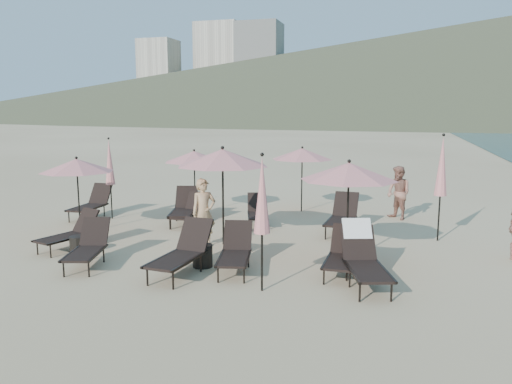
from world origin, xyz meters
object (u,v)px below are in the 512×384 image
(side_table_1, at_px, (203,256))
(umbrella_open_3, at_px, (194,157))
(lounger_2, at_px, (182,251))
(beachgoer_a, at_px, (204,213))
(lounger_1, at_px, (88,246))
(side_table_0, at_px, (79,245))
(lounger_8, at_px, (189,211))
(umbrella_closed_1, at_px, (442,167))
(lounger_7, at_px, (184,207))
(lounger_0, at_px, (70,232))
(lounger_10, at_px, (342,216))
(umbrella_open_4, at_px, (302,154))
(umbrella_open_1, at_px, (223,158))
(lounger_5, at_px, (364,256))
(beachgoer_b, at_px, (399,193))
(umbrella_open_2, at_px, (349,172))
(lounger_3, at_px, (235,251))
(lounger_6, at_px, (91,203))
(umbrella_open_0, at_px, (77,165))
(umbrella_closed_2, at_px, (110,163))
(umbrella_closed_0, at_px, (262,196))
(lounger_9, at_px, (257,211))
(lounger_4, at_px, (342,254))

(side_table_1, bearing_deg, umbrella_open_3, 114.90)
(lounger_2, bearing_deg, beachgoer_a, 104.91)
(lounger_1, bearing_deg, side_table_0, 119.92)
(lounger_1, xyz_separation_m, beachgoer_a, (1.80, 2.13, 0.41))
(lounger_8, relative_size, umbrella_closed_1, 0.56)
(lounger_2, xyz_separation_m, lounger_7, (-1.94, 4.35, -0.01))
(lounger_0, distance_m, lounger_1, 1.58)
(lounger_10, xyz_separation_m, side_table_1, (-2.50, -3.85, -0.24))
(umbrella_open_4, bearing_deg, side_table_0, -122.31)
(umbrella_open_1, distance_m, side_table_1, 2.67)
(umbrella_closed_1, bearing_deg, lounger_5, -112.46)
(side_table_0, height_order, beachgoer_b, beachgoer_b)
(lounger_8, height_order, beachgoer_b, beachgoer_b)
(side_table_0, distance_m, side_table_1, 3.17)
(lounger_2, distance_m, lounger_8, 4.54)
(umbrella_open_2, xyz_separation_m, umbrella_open_3, (-5.32, 3.96, -0.16))
(lounger_7, height_order, umbrella_open_2, umbrella_open_2)
(umbrella_closed_1, bearing_deg, lounger_3, -137.89)
(side_table_0, distance_m, beachgoer_a, 3.00)
(lounger_6, distance_m, umbrella_open_0, 2.49)
(umbrella_open_3, distance_m, beachgoer_b, 6.49)
(umbrella_open_2, bearing_deg, lounger_6, 163.36)
(lounger_0, xyz_separation_m, lounger_5, (6.96, -0.50, 0.13))
(lounger_3, distance_m, beachgoer_a, 2.10)
(lounger_3, relative_size, umbrella_closed_1, 0.62)
(lounger_1, bearing_deg, lounger_0, 123.52)
(lounger_5, relative_size, side_table_0, 4.70)
(umbrella_open_1, bearing_deg, umbrella_closed_2, 156.94)
(umbrella_open_4, height_order, side_table_1, umbrella_open_4)
(lounger_6, distance_m, umbrella_closed_2, 1.46)
(umbrella_open_1, bearing_deg, lounger_2, -90.20)
(umbrella_open_3, xyz_separation_m, umbrella_closed_0, (4.02, -6.22, -0.07))
(umbrella_closed_0, distance_m, umbrella_closed_2, 7.74)
(umbrella_open_3, relative_size, side_table_1, 4.31)
(umbrella_closed_1, relative_size, side_table_0, 6.66)
(lounger_1, distance_m, lounger_3, 3.19)
(umbrella_open_2, bearing_deg, beachgoer_b, 78.18)
(lounger_2, relative_size, umbrella_open_0, 0.88)
(umbrella_closed_0, relative_size, side_table_0, 6.22)
(lounger_2, xyz_separation_m, umbrella_open_2, (3.11, 1.81, 1.53))
(lounger_9, height_order, umbrella_open_0, umbrella_open_0)
(lounger_6, bearing_deg, umbrella_closed_1, -2.12)
(lounger_4, relative_size, lounger_5, 0.81)
(lounger_1, distance_m, lounger_7, 4.40)
(umbrella_open_0, distance_m, umbrella_closed_1, 9.48)
(lounger_8, distance_m, beachgoer_b, 6.37)
(umbrella_open_0, bearing_deg, umbrella_open_2, -4.55)
(lounger_3, xyz_separation_m, umbrella_open_3, (-3.17, 5.25, 1.41))
(lounger_10, bearing_deg, umbrella_closed_1, 0.22)
(umbrella_open_4, bearing_deg, lounger_8, -134.09)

